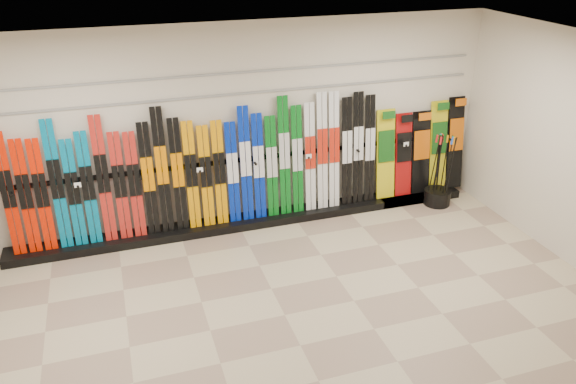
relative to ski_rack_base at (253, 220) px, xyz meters
name	(u,v)px	position (x,y,z in m)	size (l,w,h in m)	color
floor	(285,315)	(-0.22, -2.28, -0.06)	(8.00, 8.00, 0.00)	gray
back_wall	(232,128)	(-0.22, 0.22, 1.44)	(8.00, 8.00, 0.00)	beige
ceiling	(284,60)	(-0.22, -2.28, 2.94)	(8.00, 8.00, 0.00)	silver
ski_rack_base	(253,220)	(0.00, 0.00, 0.00)	(8.00, 0.40, 0.12)	black
skis	(208,171)	(-0.64, 0.04, 0.89)	(5.36, 0.21, 1.83)	red
snowboards	(421,150)	(2.87, 0.07, 0.78)	(1.58, 0.24, 1.53)	gold
pole_bin	(437,197)	(3.04, -0.28, 0.07)	(0.43, 0.43, 0.25)	black
ski_poles	(441,170)	(3.03, -0.31, 0.55)	(0.31, 0.29, 1.18)	black
slatwall_rail_0	(230,95)	(-0.22, 0.20, 1.94)	(7.60, 0.02, 0.03)	gray
slatwall_rail_1	(229,73)	(-0.22, 0.20, 2.24)	(7.60, 0.02, 0.03)	gray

